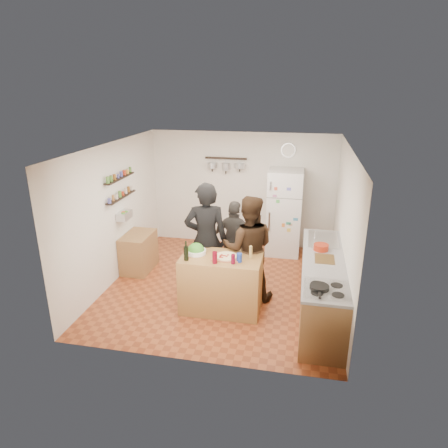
% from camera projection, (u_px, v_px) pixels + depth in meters
% --- Properties ---
extents(room_shell, '(4.20, 4.20, 4.20)m').
position_uv_depth(room_shell, '(227.00, 214.00, 7.15)').
color(room_shell, brown).
rests_on(room_shell, ground).
extents(prep_island, '(1.25, 0.72, 0.91)m').
position_uv_depth(prep_island, '(221.00, 283.00, 6.34)').
color(prep_island, olive).
rests_on(prep_island, floor).
extents(pizza_board, '(0.42, 0.34, 0.02)m').
position_uv_depth(pizza_board, '(226.00, 257.00, 6.15)').
color(pizza_board, '#995437').
rests_on(pizza_board, prep_island).
extents(pizza, '(0.34, 0.34, 0.02)m').
position_uv_depth(pizza, '(226.00, 256.00, 6.14)').
color(pizza, beige).
rests_on(pizza, pizza_board).
extents(salad_bowl, '(0.32, 0.32, 0.06)m').
position_uv_depth(salad_bowl, '(196.00, 252.00, 6.30)').
color(salad_bowl, silver).
rests_on(salad_bowl, prep_island).
extents(wine_bottle, '(0.07, 0.07, 0.22)m').
position_uv_depth(wine_bottle, '(186.00, 253.00, 6.04)').
color(wine_bottle, black).
rests_on(wine_bottle, prep_island).
extents(wine_glass_near, '(0.08, 0.08, 0.18)m').
position_uv_depth(wine_glass_near, '(215.00, 258.00, 5.94)').
color(wine_glass_near, '#530713').
rests_on(wine_glass_near, prep_island).
extents(wine_glass_far, '(0.06, 0.06, 0.15)m').
position_uv_depth(wine_glass_far, '(233.00, 259.00, 5.93)').
color(wine_glass_far, '#4F061A').
rests_on(wine_glass_far, prep_island).
extents(pepper_mill, '(0.05, 0.05, 0.16)m').
position_uv_depth(pepper_mill, '(251.00, 253.00, 6.12)').
color(pepper_mill, '#9F7E42').
rests_on(pepper_mill, prep_island).
extents(salt_canister, '(0.08, 0.08, 0.14)m').
position_uv_depth(salt_canister, '(239.00, 258.00, 6.00)').
color(salt_canister, navy).
rests_on(salt_canister, prep_island).
extents(person_left, '(0.81, 0.63, 1.97)m').
position_uv_depth(person_left, '(206.00, 240.00, 6.67)').
color(person_left, black).
rests_on(person_left, floor).
extents(person_center, '(0.93, 0.76, 1.79)m').
position_uv_depth(person_center, '(248.00, 248.00, 6.55)').
color(person_center, black).
rests_on(person_center, floor).
extents(person_back, '(0.93, 0.51, 1.50)m').
position_uv_depth(person_back, '(235.00, 241.00, 7.22)').
color(person_back, '#2E2B29').
rests_on(person_back, floor).
extents(counter_run, '(0.63, 2.63, 0.90)m').
position_uv_depth(counter_run, '(322.00, 287.00, 6.23)').
color(counter_run, '#9E7042').
rests_on(counter_run, floor).
extents(stove_top, '(0.60, 0.62, 0.02)m').
position_uv_depth(stove_top, '(327.00, 290.00, 5.20)').
color(stove_top, white).
rests_on(stove_top, counter_run).
extents(skillet, '(0.25, 0.25, 0.05)m').
position_uv_depth(skillet, '(319.00, 287.00, 5.20)').
color(skillet, black).
rests_on(skillet, stove_top).
extents(sink, '(0.50, 0.80, 0.03)m').
position_uv_depth(sink, '(323.00, 240.00, 6.86)').
color(sink, silver).
rests_on(sink, counter_run).
extents(cutting_board, '(0.30, 0.40, 0.02)m').
position_uv_depth(cutting_board, '(325.00, 260.00, 6.10)').
color(cutting_board, olive).
rests_on(cutting_board, counter_run).
extents(red_bowl, '(0.24, 0.24, 0.10)m').
position_uv_depth(red_bowl, '(321.00, 247.00, 6.40)').
color(red_bowl, '#9E2712').
rests_on(red_bowl, counter_run).
extents(fridge, '(0.70, 0.68, 1.80)m').
position_uv_depth(fridge, '(284.00, 213.00, 8.34)').
color(fridge, white).
rests_on(fridge, floor).
extents(wall_clock, '(0.30, 0.03, 0.30)m').
position_uv_depth(wall_clock, '(288.00, 150.00, 8.23)').
color(wall_clock, silver).
rests_on(wall_clock, back_wall).
extents(spice_shelf_lower, '(0.12, 1.00, 0.02)m').
position_uv_depth(spice_shelf_lower, '(121.00, 197.00, 7.26)').
color(spice_shelf_lower, black).
rests_on(spice_shelf_lower, left_wall).
extents(spice_shelf_upper, '(0.12, 1.00, 0.02)m').
position_uv_depth(spice_shelf_upper, '(120.00, 178.00, 7.14)').
color(spice_shelf_upper, black).
rests_on(spice_shelf_upper, left_wall).
extents(produce_basket, '(0.18, 0.35, 0.14)m').
position_uv_depth(produce_basket, '(124.00, 215.00, 7.37)').
color(produce_basket, silver).
rests_on(produce_basket, left_wall).
extents(side_table, '(0.50, 0.80, 0.73)m').
position_uv_depth(side_table, '(139.00, 252.00, 7.73)').
color(side_table, olive).
rests_on(side_table, floor).
extents(pot_rack, '(0.90, 0.04, 0.04)m').
position_uv_depth(pot_rack, '(226.00, 158.00, 8.47)').
color(pot_rack, black).
rests_on(pot_rack, back_wall).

